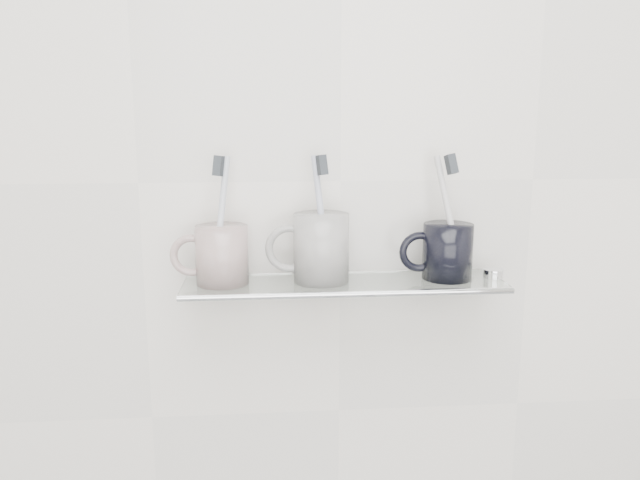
{
  "coord_description": "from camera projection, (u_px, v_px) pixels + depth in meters",
  "views": [
    {
      "loc": [
        -0.11,
        0.1,
        1.36
      ],
      "look_at": [
        -0.04,
        1.04,
        1.17
      ],
      "focal_mm": 35.0,
      "sensor_mm": 36.0,
      "label": 1
    }
  ],
  "objects": [
    {
      "name": "wall_back",
      "position": [
        340.0,
        181.0,
        1.0
      ],
      "size": [
        2.5,
        0.0,
        2.5
      ],
      "primitive_type": "plane",
      "rotation": [
        1.57,
        0.0,
        0.0
      ],
      "color": "silver",
      "rests_on": "ground"
    },
    {
      "name": "bristles_left",
      "position": [
        219.0,
        166.0,
        0.93
      ],
      "size": [
        0.02,
        0.03,
        0.03
      ],
      "primitive_type": "cube",
      "rotation": [
        -0.12,
        0.1,
        -0.26
      ],
      "color": "#292E33",
      "rests_on": "toothbrush_left"
    },
    {
      "name": "toothbrush_right",
      "position": [
        449.0,
        216.0,
        0.97
      ],
      "size": [
        0.05,
        0.05,
        0.19
      ],
      "primitive_type": "cylinder",
      "rotation": [
        -0.2,
        -0.19,
        0.05
      ],
      "color": "beige",
      "rests_on": "mug_right"
    },
    {
      "name": "shelf_glass",
      "position": [
        344.0,
        284.0,
        0.97
      ],
      "size": [
        0.5,
        0.12,
        0.01
      ],
      "primitive_type": "cube",
      "color": "silver",
      "rests_on": "wall_back"
    },
    {
      "name": "bristles_right",
      "position": [
        451.0,
        164.0,
        0.95
      ],
      "size": [
        0.02,
        0.03,
        0.04
      ],
      "primitive_type": "cube",
      "rotation": [
        -0.2,
        -0.19,
        0.05
      ],
      "color": "#292E33",
      "rests_on": "toothbrush_right"
    },
    {
      "name": "toothbrush_center",
      "position": [
        321.0,
        217.0,
        0.95
      ],
      "size": [
        0.03,
        0.03,
        0.19
      ],
      "primitive_type": "cylinder",
      "rotation": [
        -0.14,
        -0.08,
        0.26
      ],
      "color": "#A1A8C8",
      "rests_on": "mug_center"
    },
    {
      "name": "bracket_right",
      "position": [
        466.0,
        280.0,
        1.04
      ],
      "size": [
        0.02,
        0.03,
        0.02
      ],
      "primitive_type": "cylinder",
      "rotation": [
        1.57,
        0.0,
        0.0
      ],
      "color": "silver",
      "rests_on": "wall_back"
    },
    {
      "name": "toothbrush_left",
      "position": [
        221.0,
        219.0,
        0.94
      ],
      "size": [
        0.04,
        0.03,
        0.19
      ],
      "primitive_type": "cylinder",
      "rotation": [
        -0.12,
        0.1,
        -0.26
      ],
      "color": "silver",
      "rests_on": "mug_left"
    },
    {
      "name": "mug_left",
      "position": [
        222.0,
        255.0,
        0.95
      ],
      "size": [
        0.11,
        0.11,
        0.09
      ],
      "primitive_type": "cylinder",
      "rotation": [
        0.0,
        0.0,
        -0.43
      ],
      "color": "silver",
      "rests_on": "shelf_glass"
    },
    {
      "name": "chrome_cap",
      "position": [
        493.0,
        273.0,
        1.0
      ],
      "size": [
        0.03,
        0.03,
        0.01
      ],
      "primitive_type": "cylinder",
      "color": "silver",
      "rests_on": "shelf_glass"
    },
    {
      "name": "shelf_rail",
      "position": [
        349.0,
        294.0,
        0.92
      ],
      "size": [
        0.5,
        0.01,
        0.01
      ],
      "primitive_type": "cylinder",
      "rotation": [
        0.0,
        1.57,
        0.0
      ],
      "color": "silver",
      "rests_on": "shelf_glass"
    },
    {
      "name": "mug_right_handle",
      "position": [
        419.0,
        252.0,
        0.98
      ],
      "size": [
        0.06,
        0.01,
        0.06
      ],
      "primitive_type": "torus",
      "rotation": [
        1.57,
        0.0,
        0.0
      ],
      "color": "black",
      "rests_on": "mug_right"
    },
    {
      "name": "mug_center_handle",
      "position": [
        290.0,
        248.0,
        0.96
      ],
      "size": [
        0.08,
        0.01,
        0.08
      ],
      "primitive_type": "torus",
      "rotation": [
        1.57,
        0.0,
        0.0
      ],
      "color": "white",
      "rests_on": "mug_center"
    },
    {
      "name": "mug_center",
      "position": [
        321.0,
        248.0,
        0.96
      ],
      "size": [
        0.1,
        0.1,
        0.11
      ],
      "primitive_type": "cylinder",
      "rotation": [
        0.0,
        0.0,
        0.14
      ],
      "color": "white",
      "rests_on": "shelf_glass"
    },
    {
      "name": "bristles_center",
      "position": [
        321.0,
        165.0,
        0.94
      ],
      "size": [
        0.02,
        0.03,
        0.03
      ],
      "primitive_type": "cube",
      "rotation": [
        -0.14,
        -0.08,
        0.26
      ],
      "color": "#292E33",
      "rests_on": "toothbrush_center"
    },
    {
      "name": "mug_left_handle",
      "position": [
        191.0,
        255.0,
        0.95
      ],
      "size": [
        0.07,
        0.01,
        0.07
      ],
      "primitive_type": "torus",
      "rotation": [
        1.57,
        0.0,
        0.0
      ],
      "color": "silver",
      "rests_on": "mug_left"
    },
    {
      "name": "bracket_left",
      "position": [
        212.0,
        285.0,
        1.01
      ],
      "size": [
        0.02,
        0.03,
        0.02
      ],
      "primitive_type": "cylinder",
      "rotation": [
        1.57,
        0.0,
        0.0
      ],
      "color": "silver",
      "rests_on": "wall_back"
    },
    {
      "name": "mug_right",
      "position": [
        448.0,
        251.0,
        0.98
      ],
      "size": [
        0.09,
        0.09,
        0.09
      ],
      "primitive_type": "cylinder",
      "rotation": [
        0.0,
        0.0,
        0.22
      ],
      "color": "black",
      "rests_on": "shelf_glass"
    }
  ]
}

